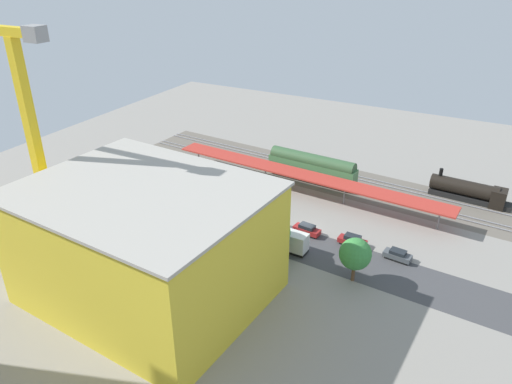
% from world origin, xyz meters
% --- Properties ---
extents(ground_plane, '(153.68, 153.68, 0.00)m').
position_xyz_m(ground_plane, '(0.00, 0.00, 0.00)').
color(ground_plane, gray).
rests_on(ground_plane, ground).
extents(rail_bed, '(96.83, 21.12, 0.01)m').
position_xyz_m(rail_bed, '(0.00, -21.37, 0.00)').
color(rail_bed, '#665E54').
rests_on(rail_bed, ground).
extents(street_asphalt, '(96.46, 16.21, 0.01)m').
position_xyz_m(street_asphalt, '(0.00, 4.70, 0.00)').
color(street_asphalt, '#424244').
rests_on(street_asphalt, ground).
extents(track_rails, '(95.79, 14.72, 0.12)m').
position_xyz_m(track_rails, '(0.00, -21.37, 0.18)').
color(track_rails, '#9E9EA8').
rests_on(track_rails, ground).
extents(platform_canopy_near, '(57.14, 8.65, 4.00)m').
position_xyz_m(platform_canopy_near, '(5.90, -12.67, 3.81)').
color(platform_canopy_near, '#B73328').
rests_on(platform_canopy_near, ground).
extents(locomotive, '(14.82, 3.93, 5.22)m').
position_xyz_m(locomotive, '(-23.17, -24.33, 1.87)').
color(locomotive, black).
rests_on(locomotive, ground).
extents(freight_coach_far, '(18.90, 4.27, 5.93)m').
position_xyz_m(freight_coach_far, '(6.48, -18.41, 3.12)').
color(freight_coach_far, black).
rests_on(freight_coach_far, ground).
extents(parked_car_0, '(4.36, 2.24, 1.60)m').
position_xyz_m(parked_car_0, '(-15.81, 1.64, 0.71)').
color(parked_car_0, black).
rests_on(parked_car_0, ground).
extents(parked_car_1, '(4.60, 1.96, 1.74)m').
position_xyz_m(parked_car_1, '(-8.45, 0.94, 0.77)').
color(parked_car_1, black).
rests_on(parked_car_1, ground).
extents(parked_car_2, '(4.72, 2.25, 1.71)m').
position_xyz_m(parked_car_2, '(-0.69, 1.16, 0.76)').
color(parked_car_2, black).
rests_on(parked_car_2, ground).
extents(parked_car_3, '(4.79, 2.29, 1.76)m').
position_xyz_m(parked_car_3, '(7.49, 1.23, 0.79)').
color(parked_car_3, black).
rests_on(parked_car_3, ground).
extents(parked_car_4, '(4.26, 2.03, 1.69)m').
position_xyz_m(parked_car_4, '(16.10, 0.89, 0.74)').
color(parked_car_4, black).
rests_on(parked_car_4, ground).
extents(parked_car_5, '(4.90, 2.17, 1.68)m').
position_xyz_m(parked_car_5, '(23.49, 1.82, 0.76)').
color(parked_car_5, black).
rests_on(parked_car_5, ground).
extents(parked_car_6, '(4.49, 1.97, 1.59)m').
position_xyz_m(parked_car_6, '(31.84, 1.23, 0.71)').
color(parked_car_6, black).
rests_on(parked_car_6, ground).
extents(parked_car_7, '(4.40, 2.20, 1.65)m').
position_xyz_m(parked_car_7, '(39.18, 0.81, 0.73)').
color(parked_car_7, black).
rests_on(parked_car_7, ground).
extents(construction_building, '(31.45, 25.74, 15.58)m').
position_xyz_m(construction_building, '(12.14, 25.62, 7.79)').
color(construction_building, yellow).
rests_on(construction_building, ground).
extents(construction_roof_slab, '(32.09, 26.39, 0.40)m').
position_xyz_m(construction_roof_slab, '(12.14, 25.62, 15.78)').
color(construction_roof_slab, '#ADA89E').
rests_on(construction_roof_slab, construction_building).
extents(tower_crane, '(27.53, 3.60, 34.14)m').
position_xyz_m(tower_crane, '(34.66, 24.18, 20.45)').
color(tower_crane, gray).
rests_on(tower_crane, ground).
extents(box_truck_0, '(8.48, 2.76, 3.30)m').
position_xyz_m(box_truck_0, '(1.04, 6.99, 1.63)').
color(box_truck_0, black).
rests_on(box_truck_0, ground).
extents(box_truck_1, '(8.63, 3.88, 3.14)m').
position_xyz_m(box_truck_1, '(5.32, 9.11, 1.55)').
color(box_truck_1, black).
rests_on(box_truck_1, ground).
extents(street_tree_0, '(6.21, 6.21, 7.89)m').
position_xyz_m(street_tree_0, '(16.07, 8.82, 4.78)').
color(street_tree_0, brown).
rests_on(street_tree_0, ground).
extents(street_tree_1, '(4.57, 4.57, 6.77)m').
position_xyz_m(street_tree_1, '(-11.44, 9.92, 4.47)').
color(street_tree_1, brown).
rests_on(street_tree_1, ground).
extents(street_tree_2, '(4.36, 4.36, 7.22)m').
position_xyz_m(street_tree_2, '(14.50, 9.51, 5.00)').
color(street_tree_2, brown).
rests_on(street_tree_2, ground).
extents(street_tree_3, '(5.22, 5.22, 6.99)m').
position_xyz_m(street_tree_3, '(1.31, 9.86, 4.37)').
color(street_tree_3, brown).
rests_on(street_tree_3, ground).
extents(street_tree_4, '(4.41, 4.41, 7.54)m').
position_xyz_m(street_tree_4, '(28.54, 8.81, 5.30)').
color(street_tree_4, brown).
rests_on(street_tree_4, ground).
extents(street_tree_5, '(4.32, 4.32, 6.82)m').
position_xyz_m(street_tree_5, '(3.60, 9.48, 4.62)').
color(street_tree_5, brown).
rests_on(street_tree_5, ground).
extents(traffic_light, '(0.50, 0.36, 6.19)m').
position_xyz_m(traffic_light, '(19.59, -0.18, 4.12)').
color(traffic_light, '#333333').
rests_on(traffic_light, ground).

